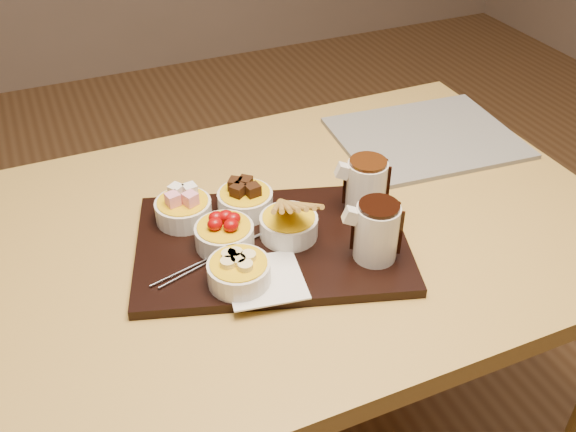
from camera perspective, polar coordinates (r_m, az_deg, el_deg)
name	(u,v)px	position (r m, az deg, el deg)	size (l,w,h in m)	color
dining_table	(287,266)	(1.22, -0.11, -4.44)	(1.20, 0.80, 0.75)	#BE9846
serving_board	(272,244)	(1.10, -1.43, -2.49)	(0.46, 0.30, 0.02)	black
napkin	(265,279)	(1.02, -2.07, -5.64)	(0.12, 0.12, 0.00)	white
bowl_marshmallows	(184,211)	(1.15, -9.26, 0.47)	(0.10, 0.10, 0.04)	silver
bowl_cake	(245,202)	(1.16, -3.81, 1.26)	(0.10, 0.10, 0.04)	silver
bowl_strawberries	(225,236)	(1.08, -5.66, -1.79)	(0.10, 0.10, 0.04)	silver
bowl_biscotti	(289,226)	(1.10, 0.06, -0.93)	(0.10, 0.10, 0.04)	silver
bowl_bananas	(239,273)	(1.01, -4.37, -5.06)	(0.10, 0.10, 0.04)	silver
pitcher_dark_chocolate	(377,232)	(1.04, 7.87, -1.45)	(0.07, 0.07, 0.10)	silver
pitcher_milk_chocolate	(366,187)	(1.15, 6.96, 2.57)	(0.07, 0.07, 0.10)	silver
fondue_skewers	(219,253)	(1.07, -6.11, -3.29)	(0.26, 0.03, 0.01)	silver
newspaper	(426,138)	(1.45, 12.16, 6.83)	(0.38, 0.30, 0.01)	beige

